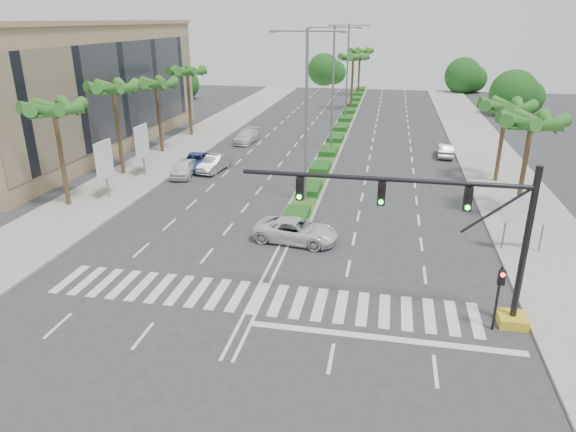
% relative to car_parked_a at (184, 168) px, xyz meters
% --- Properties ---
extents(ground, '(160.00, 160.00, 0.00)m').
position_rel_car_parked_a_xyz_m(ground, '(11.23, -18.62, -0.70)').
color(ground, '#333335').
rests_on(ground, ground).
extents(footpath_right, '(6.00, 120.00, 0.15)m').
position_rel_car_parked_a_xyz_m(footpath_right, '(26.43, 1.38, -0.62)').
color(footpath_right, gray).
rests_on(footpath_right, ground).
extents(footpath_left, '(6.00, 120.00, 0.15)m').
position_rel_car_parked_a_xyz_m(footpath_left, '(-3.97, 1.38, -0.62)').
color(footpath_left, gray).
rests_on(footpath_left, ground).
extents(median, '(2.20, 75.00, 0.20)m').
position_rel_car_parked_a_xyz_m(median, '(11.23, 26.38, -0.60)').
color(median, gray).
rests_on(median, ground).
extents(median_grass, '(1.80, 75.00, 0.04)m').
position_rel_car_parked_a_xyz_m(median_grass, '(11.23, 26.38, -0.48)').
color(median_grass, '#2A501B').
rests_on(median_grass, median).
extents(building, '(12.00, 36.00, 12.00)m').
position_rel_car_parked_a_xyz_m(building, '(-14.77, 7.38, 5.30)').
color(building, tan).
rests_on(building, ground).
extents(signal_gantry, '(12.60, 1.20, 7.20)m').
position_rel_car_parked_a_xyz_m(signal_gantry, '(20.50, -18.62, 2.76)').
color(signal_gantry, gold).
rests_on(signal_gantry, ground).
extents(pedestrian_signal, '(0.28, 0.36, 3.00)m').
position_rel_car_parked_a_xyz_m(pedestrian_signal, '(21.83, -19.29, 1.35)').
color(pedestrian_signal, black).
rests_on(pedestrian_signal, ground).
extents(direction_sign, '(2.70, 0.11, 3.40)m').
position_rel_car_parked_a_xyz_m(direction_sign, '(24.73, -10.63, 1.76)').
color(direction_sign, slate).
rests_on(direction_sign, ground).
extents(billboard_near, '(0.18, 2.10, 4.35)m').
position_rel_car_parked_a_xyz_m(billboard_near, '(-3.27, -6.62, 2.27)').
color(billboard_near, slate).
rests_on(billboard_near, ground).
extents(billboard_far, '(0.18, 2.10, 4.35)m').
position_rel_car_parked_a_xyz_m(billboard_far, '(-3.27, -0.62, 2.27)').
color(billboard_far, slate).
rests_on(billboard_far, ground).
extents(palm_left_near, '(4.57, 4.68, 7.55)m').
position_rel_car_parked_a_xyz_m(palm_left_near, '(-5.27, -8.62, 5.99)').
color(palm_left_near, brown).
rests_on(palm_left_near, ground).
extents(palm_left_mid, '(4.57, 4.68, 7.95)m').
position_rel_car_parked_a_xyz_m(palm_left_mid, '(-5.27, -0.62, 6.38)').
color(palm_left_mid, brown).
rests_on(palm_left_mid, ground).
extents(palm_left_far, '(4.57, 4.68, 7.35)m').
position_rel_car_parked_a_xyz_m(palm_left_far, '(-5.27, 7.38, 5.80)').
color(palm_left_far, brown).
rests_on(palm_left_far, ground).
extents(palm_left_end, '(4.57, 4.68, 7.75)m').
position_rel_car_parked_a_xyz_m(palm_left_end, '(-5.27, 15.38, 6.19)').
color(palm_left_end, brown).
rests_on(palm_left_end, ground).
extents(palm_right_near, '(4.57, 4.68, 7.05)m').
position_rel_car_parked_a_xyz_m(palm_right_near, '(25.73, -4.62, 5.51)').
color(palm_right_near, brown).
rests_on(palm_right_near, ground).
extents(palm_right_far, '(4.57, 4.68, 6.75)m').
position_rel_car_parked_a_xyz_m(palm_right_far, '(25.73, 3.38, 5.22)').
color(palm_right_far, brown).
rests_on(palm_right_far, ground).
extents(palm_median_a, '(4.57, 4.68, 8.05)m').
position_rel_car_parked_a_xyz_m(palm_median_a, '(11.23, 36.38, 6.48)').
color(palm_median_a, brown).
rests_on(palm_median_a, ground).
extents(palm_median_b, '(4.57, 4.68, 8.05)m').
position_rel_car_parked_a_xyz_m(palm_median_b, '(11.23, 51.38, 6.48)').
color(palm_median_b, brown).
rests_on(palm_median_b, ground).
extents(streetlight_near, '(5.10, 0.25, 12.00)m').
position_rel_car_parked_a_xyz_m(streetlight_near, '(11.23, -4.62, 6.11)').
color(streetlight_near, slate).
rests_on(streetlight_near, ground).
extents(streetlight_mid, '(5.10, 0.25, 12.00)m').
position_rel_car_parked_a_xyz_m(streetlight_mid, '(11.23, 11.38, 6.11)').
color(streetlight_mid, slate).
rests_on(streetlight_mid, ground).
extents(streetlight_far, '(5.10, 0.25, 12.00)m').
position_rel_car_parked_a_xyz_m(streetlight_far, '(11.23, 27.38, 6.11)').
color(streetlight_far, slate).
rests_on(streetlight_far, ground).
extents(car_parked_a, '(2.15, 4.26, 1.39)m').
position_rel_car_parked_a_xyz_m(car_parked_a, '(0.00, 0.00, 0.00)').
color(car_parked_a, white).
rests_on(car_parked_a, ground).
extents(car_parked_b, '(2.05, 4.46, 1.42)m').
position_rel_car_parked_a_xyz_m(car_parked_b, '(2.04, 1.99, 0.01)').
color(car_parked_b, '#9F9FA3').
rests_on(car_parked_b, ground).
extents(car_parked_c, '(2.79, 4.98, 1.32)m').
position_rel_car_parked_a_xyz_m(car_parked_c, '(0.15, 2.46, -0.04)').
color(car_parked_c, '#2D498A').
rests_on(car_parked_c, ground).
extents(car_parked_d, '(2.14, 4.80, 1.37)m').
position_rel_car_parked_a_xyz_m(car_parked_d, '(1.83, 13.28, -0.01)').
color(car_parked_d, silver).
rests_on(car_parked_d, ground).
extents(car_crossing, '(5.35, 3.02, 1.41)m').
position_rel_car_parked_a_xyz_m(car_crossing, '(11.81, -11.65, 0.01)').
color(car_crossing, silver).
rests_on(car_crossing, ground).
extents(car_right, '(1.53, 4.06, 1.32)m').
position_rel_car_parked_a_xyz_m(car_right, '(22.35, 11.17, -0.03)').
color(car_right, '#9E9FA3').
rests_on(car_right, ground).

